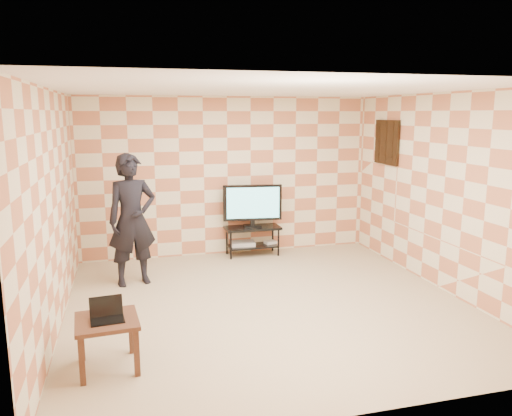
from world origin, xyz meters
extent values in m
plane|color=tan|center=(0.00, 0.00, 0.00)|extent=(5.00, 5.00, 0.00)
cube|color=beige|center=(0.00, 2.50, 1.35)|extent=(5.00, 0.02, 2.70)
cube|color=beige|center=(0.00, -2.50, 1.35)|extent=(5.00, 0.02, 2.70)
cube|color=beige|center=(-2.50, 0.00, 1.35)|extent=(0.02, 5.00, 2.70)
cube|color=beige|center=(2.50, 0.00, 1.35)|extent=(0.02, 5.00, 2.70)
cube|color=white|center=(0.00, 0.00, 2.70)|extent=(5.00, 5.00, 0.02)
cube|color=black|center=(2.47, 1.55, 1.95)|extent=(0.04, 0.72, 0.72)
cube|color=black|center=(2.47, 1.55, 1.95)|extent=(0.04, 0.03, 0.68)
cube|color=black|center=(2.47, 1.55, 1.95)|extent=(0.04, 0.68, 0.03)
cube|color=black|center=(0.37, 2.25, 0.48)|extent=(0.95, 0.43, 0.04)
cube|color=black|center=(0.37, 2.25, 0.16)|extent=(0.85, 0.38, 0.03)
cylinder|color=black|center=(-0.04, 2.07, 0.25)|extent=(0.03, 0.03, 0.50)
cylinder|color=black|center=(-0.04, 2.42, 0.25)|extent=(0.03, 0.03, 0.50)
cylinder|color=black|center=(0.79, 2.07, 0.25)|extent=(0.03, 0.03, 0.50)
cylinder|color=black|center=(0.79, 2.42, 0.25)|extent=(0.03, 0.03, 0.50)
cube|color=black|center=(0.37, 2.25, 0.52)|extent=(0.32, 0.22, 0.03)
cube|color=black|center=(0.37, 2.25, 0.57)|extent=(0.08, 0.06, 0.08)
cube|color=black|center=(0.37, 2.25, 0.92)|extent=(1.00, 0.18, 0.61)
cube|color=#57B4BC|center=(0.38, 2.21, 0.92)|extent=(0.89, 0.12, 0.53)
cube|color=#B5B5B8|center=(0.21, 2.28, 0.21)|extent=(0.43, 0.32, 0.07)
cube|color=silver|center=(0.70, 2.27, 0.20)|extent=(0.23, 0.19, 0.05)
cube|color=#361D12|center=(-1.94, -1.18, 0.48)|extent=(0.62, 0.62, 0.04)
cube|color=#361D12|center=(-2.16, -1.44, 0.23)|extent=(0.06, 0.06, 0.46)
cube|color=#361D12|center=(-2.20, -0.96, 0.23)|extent=(0.06, 0.06, 0.46)
cube|color=#361D12|center=(-1.68, -1.40, 0.23)|extent=(0.06, 0.06, 0.46)
cube|color=#361D12|center=(-1.72, -0.92, 0.23)|extent=(0.06, 0.06, 0.46)
cube|color=black|center=(-1.93, -1.23, 0.51)|extent=(0.33, 0.25, 0.02)
cube|color=black|center=(-1.94, -1.12, 0.61)|extent=(0.31, 0.08, 0.20)
imported|color=black|center=(-1.64, 1.26, 0.94)|extent=(0.77, 0.60, 1.88)
camera|label=1|loc=(-1.71, -5.84, 2.42)|focal=35.00mm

